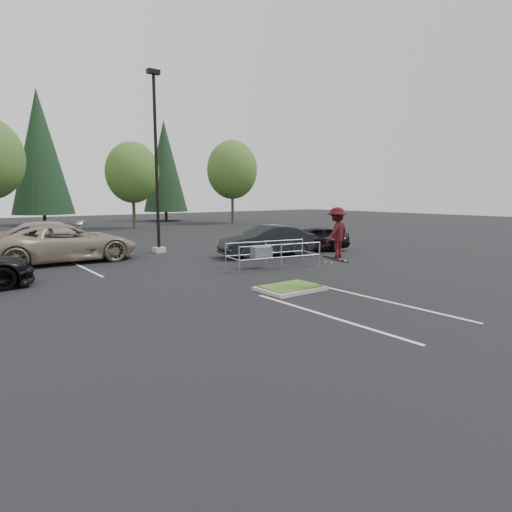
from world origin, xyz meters
TOP-DOWN VIEW (x-y plane):
  - ground at (0.00, 0.00)m, footprint 120.00×120.00m
  - grass_median at (0.00, 0.00)m, footprint 2.20×1.60m
  - stall_lines at (-1.35, 6.02)m, footprint 22.62×17.60m
  - light_pole at (0.50, 12.00)m, footprint 0.70×0.60m
  - decid_c at (5.99, 29.83)m, footprint 5.12×5.12m
  - decid_d at (17.99, 30.33)m, footprint 5.76×5.76m
  - conif_b at (0.00, 40.50)m, footprint 6.38×6.38m
  - conif_c at (14.00, 39.50)m, footprint 5.50×5.50m
  - cart_corral at (2.03, 4.08)m, footprint 4.38×2.19m
  - skateboarder at (1.20, -1.00)m, footprint 1.25×0.89m
  - car_l_tan at (-4.69, 11.50)m, footprint 6.88×3.21m
  - car_r_charc at (4.50, 7.00)m, footprint 5.35×2.75m
  - car_r_black at (8.00, 7.00)m, footprint 4.72×2.97m
  - car_far_silver at (-5.00, 18.00)m, footprint 6.40×4.09m

SIDE VIEW (x-z plane):
  - ground at x=0.00m, z-range 0.00..0.00m
  - stall_lines at x=-1.35m, z-range 0.00..0.01m
  - grass_median at x=0.00m, z-range 0.00..0.16m
  - cart_corral at x=2.03m, z-range 0.15..1.34m
  - car_r_black at x=8.00m, z-range 0.00..1.50m
  - car_r_charc at x=4.50m, z-range 0.00..1.68m
  - car_far_silver at x=-5.00m, z-range 0.00..1.73m
  - car_l_tan at x=-4.69m, z-range 0.00..1.91m
  - skateboarder at x=1.20m, z-range 1.03..3.00m
  - light_pole at x=0.50m, z-range -0.50..9.62m
  - decid_c at x=5.99m, z-range 1.06..9.45m
  - decid_d at x=17.99m, z-range 1.20..10.63m
  - conif_c at x=14.00m, z-range 0.60..13.10m
  - conif_b at x=0.00m, z-range 0.60..15.10m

